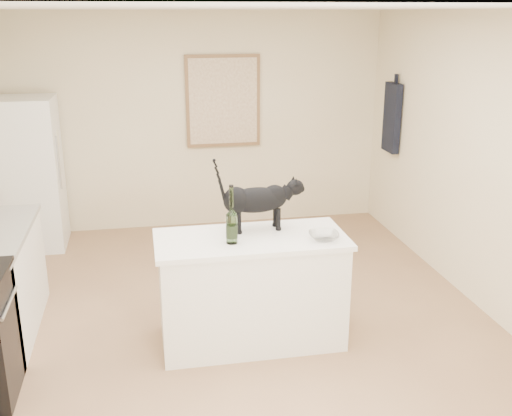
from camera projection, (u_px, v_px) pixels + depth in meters
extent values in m
plane|color=#9B7552|center=(235.00, 328.00, 5.16)|extent=(5.50, 5.50, 0.00)
plane|color=white|center=(232.00, 8.00, 4.36)|extent=(5.50, 5.50, 0.00)
plane|color=beige|center=(199.00, 122.00, 7.33)|extent=(4.50, 0.00, 4.50)
plane|color=beige|center=(351.00, 381.00, 2.19)|extent=(4.50, 0.00, 4.50)
plane|color=beige|center=(494.00, 168.00, 5.16)|extent=(0.00, 5.50, 5.50)
cube|color=white|center=(251.00, 292.00, 4.86)|extent=(1.44, 0.67, 0.86)
cube|color=white|center=(251.00, 239.00, 4.72)|extent=(1.50, 0.70, 0.04)
cube|color=white|center=(29.00, 174.00, 6.74)|extent=(0.68, 0.68, 1.70)
cube|color=brown|center=(223.00, 101.00, 7.27)|extent=(0.90, 0.03, 1.10)
cube|color=beige|center=(223.00, 101.00, 7.26)|extent=(0.82, 0.00, 1.02)
cube|color=black|center=(392.00, 118.00, 7.04)|extent=(0.08, 0.34, 0.80)
cylinder|color=#335C24|center=(232.00, 218.00, 4.53)|extent=(0.11, 0.11, 0.40)
imported|color=silver|center=(324.00, 236.00, 4.65)|extent=(0.26, 0.26, 0.06)
cube|color=white|center=(58.00, 138.00, 6.69)|extent=(0.01, 0.14, 0.18)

